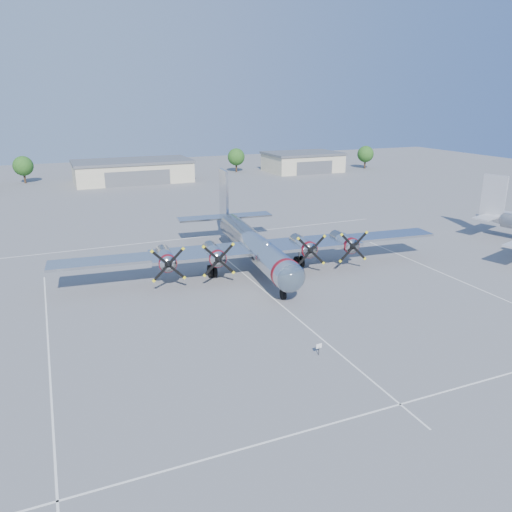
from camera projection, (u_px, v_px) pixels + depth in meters
name	position (u px, v px, depth m)	size (l,w,h in m)	color
ground	(268.00, 294.00, 53.46)	(260.00, 260.00, 0.00)	#5F5F62
parking_lines	(275.00, 300.00, 51.92)	(60.00, 50.08, 0.01)	silver
hangar_center	(133.00, 171.00, 124.53)	(28.60, 14.60, 5.40)	#BAB494
hangar_east	(303.00, 162.00, 142.45)	(20.60, 14.60, 5.40)	#BAB494
tree_west	(23.00, 166.00, 121.79)	(4.80, 4.80, 6.64)	#382619
tree_east	(236.00, 157.00, 140.57)	(4.80, 4.80, 6.64)	#382619
tree_far_east	(366.00, 154.00, 147.74)	(4.80, 4.80, 6.64)	#382619
main_bomber_b29	(252.00, 267.00, 61.95)	(46.60, 31.87, 10.30)	silver
info_placard	(319.00, 347.00, 40.51)	(0.54, 0.08, 1.02)	black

